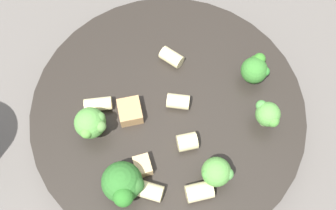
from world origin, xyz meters
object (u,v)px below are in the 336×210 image
object	(u,v)px
pasta_bowl	(168,114)
rigatoni_5	(184,143)
broccoli_floret_4	(91,123)
rigatoni_0	(172,57)
rigatoni_4	(199,192)
rigatoni_1	(176,98)
broccoli_floret_0	(268,114)
broccoli_floret_2	(255,69)
chicken_chunk_1	(130,111)
rigatoni_2	(151,191)
broccoli_floret_1	(123,184)
rigatoni_3	(98,104)
chicken_chunk_0	(143,166)
broccoli_floret_3	(216,172)

from	to	relation	value
pasta_bowl	rigatoni_5	bearing A→B (deg)	175.12
broccoli_floret_4	rigatoni_0	xyz separation A→B (m)	(0.04, -0.11, -0.02)
pasta_bowl	rigatoni_4	xyz separation A→B (m)	(-0.10, 0.01, 0.02)
rigatoni_0	rigatoni_1	distance (m)	0.05
pasta_bowl	broccoli_floret_0	size ratio (longest dim) A/B	8.34
broccoli_floret_2	broccoli_floret_4	bearing A→B (deg)	85.11
chicken_chunk_1	rigatoni_2	bearing A→B (deg)	169.67
broccoli_floret_1	chicken_chunk_1	xyz separation A→B (m)	(0.07, -0.04, -0.01)
pasta_bowl	broccoli_floret_0	bearing A→B (deg)	-124.82
broccoli_floret_4	rigatoni_2	xyz separation A→B (m)	(-0.08, -0.03, -0.02)
broccoli_floret_1	rigatoni_4	xyz separation A→B (m)	(-0.04, -0.06, -0.01)
broccoli_floret_1	broccoli_floret_2	world-z (taller)	broccoli_floret_1
pasta_bowl	rigatoni_3	xyz separation A→B (m)	(0.03, 0.07, 0.02)
broccoli_floret_1	rigatoni_1	size ratio (longest dim) A/B	1.88
broccoli_floret_0	broccoli_floret_4	world-z (taller)	broccoli_floret_4
broccoli_floret_0	broccoli_floret_2	size ratio (longest dim) A/B	1.06
rigatoni_5	chicken_chunk_1	distance (m)	0.07
pasta_bowl	broccoli_floret_1	size ratio (longest dim) A/B	6.63
rigatoni_4	chicken_chunk_0	distance (m)	0.06
pasta_bowl	chicken_chunk_1	world-z (taller)	chicken_chunk_1
broccoli_floret_2	rigatoni_5	size ratio (longest dim) A/B	1.68
broccoli_floret_2	broccoli_floret_3	xyz separation A→B (m)	(-0.08, 0.09, 0.00)
pasta_bowl	broccoli_floret_2	world-z (taller)	broccoli_floret_2
rigatoni_0	broccoli_floret_2	bearing A→B (deg)	-129.29
pasta_bowl	broccoli_floret_4	world-z (taller)	broccoli_floret_4
broccoli_floret_0	broccoli_floret_4	distance (m)	0.18
chicken_chunk_1	rigatoni_4	bearing A→B (deg)	-166.01
broccoli_floret_1	rigatoni_0	bearing A→B (deg)	-43.20
broccoli_floret_4	broccoli_floret_3	bearing A→B (deg)	-137.32
rigatoni_0	rigatoni_5	size ratio (longest dim) A/B	1.26
pasta_bowl	chicken_chunk_0	xyz separation A→B (m)	(-0.05, 0.05, 0.02)
pasta_bowl	rigatoni_5	size ratio (longest dim) A/B	14.87
broccoli_floret_1	chicken_chunk_1	distance (m)	0.08
broccoli_floret_4	rigatoni_3	world-z (taller)	broccoli_floret_4
rigatoni_4	rigatoni_5	xyz separation A→B (m)	(0.05, -0.01, 0.00)
broccoli_floret_0	rigatoni_4	bearing A→B (deg)	111.16
broccoli_floret_3	rigatoni_5	distance (m)	0.05
rigatoni_1	chicken_chunk_0	distance (m)	0.08
rigatoni_2	chicken_chunk_0	xyz separation A→B (m)	(0.03, -0.00, -0.00)
broccoli_floret_1	broccoli_floret_0	bearing A→B (deg)	-89.42
rigatoni_1	chicken_chunk_1	xyz separation A→B (m)	(0.01, 0.05, 0.00)
rigatoni_2	rigatoni_3	bearing A→B (deg)	6.02
rigatoni_4	chicken_chunk_1	distance (m)	0.11
rigatoni_2	chicken_chunk_0	bearing A→B (deg)	-7.61
rigatoni_5	chicken_chunk_0	size ratio (longest dim) A/B	1.02
broccoli_floret_2	rigatoni_2	world-z (taller)	broccoli_floret_2
rigatoni_0	rigatoni_1	xyz separation A→B (m)	(-0.05, 0.02, 0.00)
rigatoni_0	rigatoni_3	xyz separation A→B (m)	(-0.02, 0.10, -0.00)
broccoli_floret_2	rigatoni_1	distance (m)	0.09
rigatoni_4	rigatoni_0	bearing A→B (deg)	-15.74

